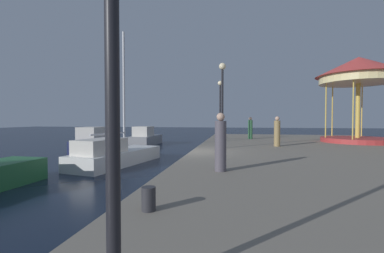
{
  "coord_description": "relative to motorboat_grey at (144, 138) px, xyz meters",
  "views": [
    {
      "loc": [
        2.12,
        -12.27,
        2.34
      ],
      "look_at": [
        -0.83,
        5.19,
        1.83
      ],
      "focal_mm": 24.35,
      "sensor_mm": 36.0,
      "label": 1
    }
  ],
  "objects": [
    {
      "name": "ground_plane",
      "position": [
        6.03,
        -10.14,
        -0.62
      ],
      "size": [
        120.0,
        120.0,
        0.0
      ],
      "primitive_type": "plane",
      "color": "black"
    },
    {
      "name": "quay_dock",
      "position": [
        12.85,
        -10.14,
        -0.22
      ],
      "size": [
        13.64,
        29.37,
        0.8
      ],
      "primitive_type": "cube",
      "color": "gray",
      "rests_on": "ground"
    },
    {
      "name": "motorboat_grey",
      "position": [
        0.0,
        0.0,
        0.0
      ],
      "size": [
        2.0,
        4.46,
        1.68
      ],
      "color": "gray",
      "rests_on": "ground"
    },
    {
      "name": "sailboat_white",
      "position": [
        2.08,
        -10.13,
        -0.07
      ],
      "size": [
        2.96,
        5.89,
        6.97
      ],
      "color": "white",
      "rests_on": "ground"
    },
    {
      "name": "motorboat_navy",
      "position": [
        -1.53,
        -5.75,
        0.05
      ],
      "size": [
        2.09,
        4.2,
        1.8
      ],
      "color": "#19214C",
      "rests_on": "ground"
    },
    {
      "name": "carousel",
      "position": [
        16.11,
        -3.6,
        4.43
      ],
      "size": [
        5.26,
        5.26,
        5.64
      ],
      "color": "#B23333",
      "rests_on": "quay_dock"
    },
    {
      "name": "lamp_post_mid_promenade",
      "position": [
        7.44,
        -8.68,
        3.22
      ],
      "size": [
        0.36,
        0.36,
        4.47
      ],
      "color": "black",
      "rests_on": "quay_dock"
    },
    {
      "name": "lamp_post_far_end",
      "position": [
        6.97,
        -2.8,
        3.18
      ],
      "size": [
        0.36,
        0.36,
        4.41
      ],
      "color": "black",
      "rests_on": "quay_dock"
    },
    {
      "name": "bollard_north",
      "position": [
        6.7,
        -18.27,
        0.38
      ],
      "size": [
        0.24,
        0.24,
        0.4
      ],
      "primitive_type": "cylinder",
      "color": "#2D2D33",
      "rests_on": "quay_dock"
    },
    {
      "name": "bollard_center",
      "position": [
        6.72,
        -1.62,
        0.38
      ],
      "size": [
        0.24,
        0.24,
        0.4
      ],
      "primitive_type": "cylinder",
      "color": "#2D2D33",
      "rests_on": "quay_dock"
    },
    {
      "name": "person_mid_promenade",
      "position": [
        7.7,
        -14.73,
        0.99
      ],
      "size": [
        0.34,
        0.34,
        1.73
      ],
      "color": "#514C56",
      "rests_on": "quay_dock"
    },
    {
      "name": "person_far_corner",
      "position": [
        10.45,
        -7.16,
        0.97
      ],
      "size": [
        0.34,
        0.34,
        1.69
      ],
      "color": "#937A4C",
      "rests_on": "quay_dock"
    },
    {
      "name": "person_by_the_water",
      "position": [
        9.25,
        -1.89,
        0.97
      ],
      "size": [
        0.34,
        0.34,
        1.7
      ],
      "color": "#387247",
      "rests_on": "quay_dock"
    }
  ]
}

